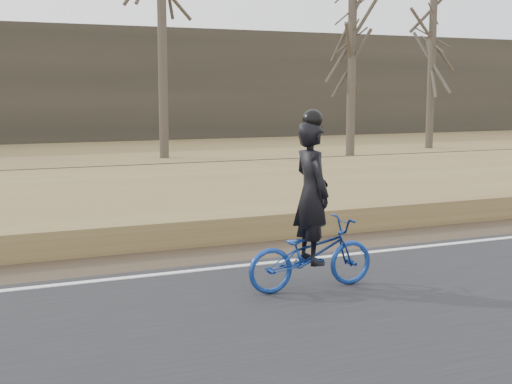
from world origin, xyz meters
name	(u,v)px	position (x,y,z in m)	size (l,w,h in m)	color
ground	(78,292)	(0.00, 0.00, 0.00)	(120.00, 120.00, 0.00)	olive
road	(122,353)	(0.00, -2.50, 0.03)	(120.00, 6.00, 0.06)	black
edge_line	(76,283)	(0.00, 0.20, 0.07)	(120.00, 0.12, 0.01)	silver
shoulder	(64,269)	(0.00, 1.20, 0.02)	(120.00, 1.60, 0.04)	#473A2B
embankment	(39,222)	(0.00, 4.20, 0.22)	(120.00, 5.00, 0.44)	olive
ballast	(19,195)	(0.00, 8.00, 0.23)	(120.00, 3.00, 0.45)	slate
railroad	(18,182)	(0.00, 8.00, 0.53)	(120.00, 2.40, 0.29)	black
cyclist	(311,232)	(2.76, -1.28, 0.82)	(1.76, 0.67, 2.32)	navy
bare_tree_center	(162,33)	(6.41, 17.92, 4.84)	(0.36, 0.36, 9.68)	#4E4639
bare_tree_right	(351,71)	(13.65, 15.83, 3.42)	(0.36, 0.36, 6.84)	#4E4639
bare_tree_far_right	(432,65)	(19.10, 17.84, 3.80)	(0.36, 0.36, 7.61)	#4E4639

